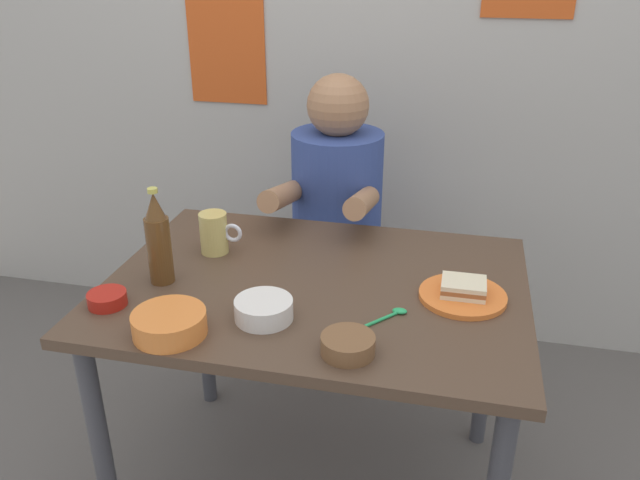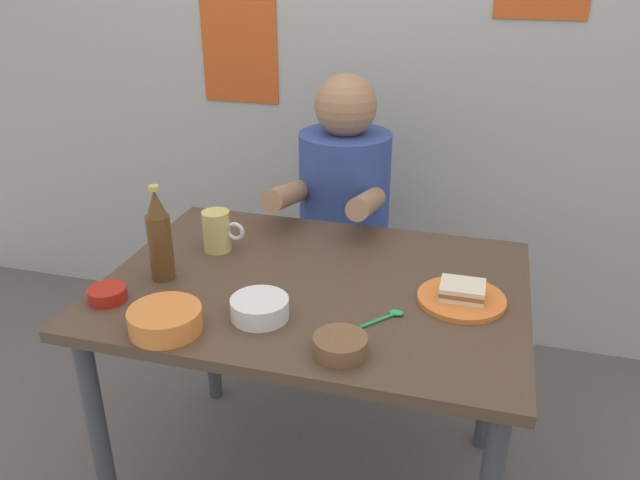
# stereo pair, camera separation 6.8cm
# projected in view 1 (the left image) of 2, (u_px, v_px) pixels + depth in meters

# --- Properties ---
(wall_back) EXTENTS (4.40, 0.09, 2.60)m
(wall_back) POSITION_uv_depth(u_px,v_px,m) (380.00, 19.00, 2.37)
(wall_back) COLOR #ADA89E
(wall_back) RESTS_ON ground
(dining_table) EXTENTS (1.10, 0.80, 0.74)m
(dining_table) POSITION_uv_depth(u_px,v_px,m) (316.00, 312.00, 1.72)
(dining_table) COLOR #4C3828
(dining_table) RESTS_ON ground
(stool) EXTENTS (0.34, 0.34, 0.45)m
(stool) POSITION_uv_depth(u_px,v_px,m) (336.00, 292.00, 2.41)
(stool) COLOR #4C4C51
(stool) RESTS_ON ground
(person_seated) EXTENTS (0.33, 0.56, 0.72)m
(person_seated) POSITION_uv_depth(u_px,v_px,m) (336.00, 191.00, 2.23)
(person_seated) COLOR #33478C
(person_seated) RESTS_ON stool
(plate_orange) EXTENTS (0.22, 0.22, 0.01)m
(plate_orange) POSITION_uv_depth(u_px,v_px,m) (463.00, 296.00, 1.60)
(plate_orange) COLOR orange
(plate_orange) RESTS_ON dining_table
(sandwich) EXTENTS (0.11, 0.09, 0.04)m
(sandwich) POSITION_uv_depth(u_px,v_px,m) (463.00, 287.00, 1.59)
(sandwich) COLOR beige
(sandwich) RESTS_ON plate_orange
(beer_mug) EXTENTS (0.13, 0.08, 0.12)m
(beer_mug) POSITION_uv_depth(u_px,v_px,m) (215.00, 233.00, 1.82)
(beer_mug) COLOR #D1BC66
(beer_mug) RESTS_ON dining_table
(beer_bottle) EXTENTS (0.06, 0.06, 0.26)m
(beer_bottle) POSITION_uv_depth(u_px,v_px,m) (158.00, 240.00, 1.63)
(beer_bottle) COLOR #593819
(beer_bottle) RESTS_ON dining_table
(rice_bowl_white) EXTENTS (0.14, 0.14, 0.05)m
(rice_bowl_white) POSITION_uv_depth(u_px,v_px,m) (264.00, 309.00, 1.50)
(rice_bowl_white) COLOR silver
(rice_bowl_white) RESTS_ON dining_table
(sambal_bowl_red) EXTENTS (0.10, 0.10, 0.03)m
(sambal_bowl_red) POSITION_uv_depth(u_px,v_px,m) (107.00, 298.00, 1.56)
(sambal_bowl_red) COLOR #B21E14
(sambal_bowl_red) RESTS_ON dining_table
(soup_bowl_orange) EXTENTS (0.17, 0.17, 0.05)m
(soup_bowl_orange) POSITION_uv_depth(u_px,v_px,m) (169.00, 322.00, 1.44)
(soup_bowl_orange) COLOR orange
(soup_bowl_orange) RESTS_ON dining_table
(condiment_bowl_brown) EXTENTS (0.12, 0.12, 0.04)m
(condiment_bowl_brown) POSITION_uv_depth(u_px,v_px,m) (348.00, 344.00, 1.38)
(condiment_bowl_brown) COLOR brown
(condiment_bowl_brown) RESTS_ON dining_table
(spoon) EXTENTS (0.09, 0.10, 0.01)m
(spoon) POSITION_uv_depth(u_px,v_px,m) (393.00, 314.00, 1.52)
(spoon) COLOR #26A559
(spoon) RESTS_ON dining_table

